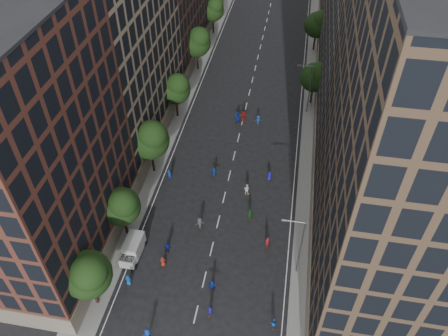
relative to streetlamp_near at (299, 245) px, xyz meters
name	(u,v)px	position (x,y,z in m)	size (l,w,h in m)	color
ground	(242,123)	(-10.37, 28.00, -5.17)	(240.00, 240.00, 0.00)	black
sidewalk_left	(184,92)	(-22.37, 35.50, -5.09)	(4.00, 105.00, 0.15)	slate
sidewalk_right	(315,105)	(1.63, 35.50, -5.09)	(4.00, 105.00, 0.15)	slate
bldg_left_a	(24,154)	(-29.37, -1.00, 9.83)	(14.00, 22.00, 30.00)	#4E271E
bldg_left_b	(106,33)	(-29.37, 23.00, 11.83)	(14.00, 26.00, 34.00)	#887259
bldg_right_a	(409,149)	(8.63, 3.00, 12.83)	(14.00, 30.00, 36.00)	#4B3828
bldg_right_b	(379,29)	(8.63, 32.00, 11.33)	(14.00, 28.00, 33.00)	#5E564E
tree_left_0	(88,274)	(-21.38, -8.15, 0.79)	(5.20, 5.20, 8.83)	black
tree_left_1	(122,206)	(-21.39, 1.86, 0.38)	(4.80, 4.80, 8.21)	black
tree_left_2	(150,139)	(-21.36, 13.83, 1.19)	(5.60, 5.60, 9.45)	black
tree_left_3	(176,88)	(-21.38, 27.85, 0.65)	(5.00, 5.00, 8.58)	black
tree_left_4	(197,41)	(-21.37, 43.84, 0.93)	(5.40, 5.40, 9.08)	black
tree_left_5	(214,9)	(-21.39, 59.86, 0.51)	(4.80, 4.80, 8.33)	black
tree_right_a	(316,76)	(1.02, 35.85, 0.46)	(5.00, 5.00, 8.39)	black
tree_right_b	(318,24)	(1.02, 55.85, 0.79)	(5.20, 5.20, 8.83)	black
streetlamp_near	(299,245)	(0.00, 0.00, 0.00)	(2.64, 0.22, 9.06)	#595B60
streetlamp_far	(309,87)	(0.00, 33.00, 0.00)	(2.64, 0.22, 9.06)	#595B60
cargo_van	(133,249)	(-19.67, -1.06, -3.93)	(2.19, 4.47, 2.35)	#B8B8BA
skater_0	(128,280)	(-18.87, -5.13, -4.35)	(0.80, 0.52, 1.63)	#124899
skater_1	(210,311)	(-8.83, -7.27, -4.39)	(0.57, 0.37, 1.56)	#1A1296
skater_2	(273,323)	(-1.87, -7.45, -4.40)	(0.74, 0.58, 1.53)	#154CB0
skater_3	(148,334)	(-14.69, -11.00, -4.35)	(1.06, 0.61, 1.65)	navy
skater_4	(167,247)	(-15.71, 0.19, -4.34)	(0.97, 0.40, 1.66)	#131F9C
skater_5	(212,285)	(-9.19, -4.08, -4.39)	(1.43, 0.46, 1.55)	#132F9E
skater_6	(163,262)	(-15.65, -1.91, -4.39)	(0.76, 0.49, 1.56)	maroon
skater_7	(267,242)	(-3.60, 3.05, -4.31)	(0.63, 0.41, 1.72)	maroon
skater_8	(247,189)	(-7.38, 11.75, -4.29)	(0.86, 0.67, 1.76)	silver
skater_9	(200,223)	(-12.53, 4.57, -4.28)	(1.15, 0.66, 1.78)	#3E3F43
skater_10	(250,214)	(-6.33, 7.26, -4.30)	(1.02, 0.42, 1.73)	#1B5C1F
skater_11	(214,172)	(-12.55, 14.48, -4.37)	(1.49, 0.47, 1.60)	#1548AD
skater_12	(269,176)	(-4.52, 15.07, -4.41)	(0.74, 0.48, 1.51)	#1B15B0
skater_13	(169,174)	(-18.87, 12.83, -4.28)	(0.65, 0.43, 1.78)	#1435A5
skater_14	(237,118)	(-11.18, 28.00, -4.22)	(0.92, 0.72, 1.90)	#122294
skater_15	(258,120)	(-7.68, 28.11, -4.33)	(1.08, 0.62, 1.68)	#1542AC
skater_16	(237,117)	(-11.29, 28.27, -4.25)	(1.07, 0.45, 1.83)	blue
skater_17	(243,116)	(-10.26, 28.66, -4.21)	(1.78, 0.57, 1.92)	#AE201D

